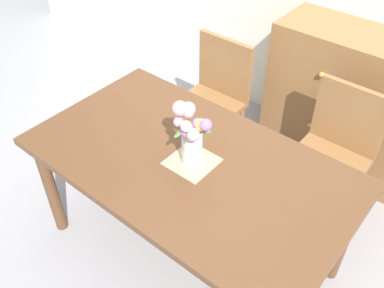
{
  "coord_description": "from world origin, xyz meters",
  "views": [
    {
      "loc": [
        1.0,
        -1.19,
        2.19
      ],
      "look_at": [
        0.02,
        -0.01,
        0.86
      ],
      "focal_mm": 39.83,
      "sensor_mm": 36.0,
      "label": 1
    }
  ],
  "objects_px": {
    "chair_right": "(335,149)",
    "dresser": "(371,112)",
    "dining_table": "(189,172)",
    "chair_left": "(214,94)",
    "flower_vase": "(190,132)"
  },
  "relations": [
    {
      "from": "chair_right",
      "to": "dresser",
      "type": "xyz_separation_m",
      "value": [
        0.02,
        0.52,
        -0.02
      ]
    },
    {
      "from": "dining_table",
      "to": "chair_left",
      "type": "relative_size",
      "value": 1.83
    },
    {
      "from": "dining_table",
      "to": "dresser",
      "type": "distance_m",
      "value": 1.42
    },
    {
      "from": "chair_left",
      "to": "flower_vase",
      "type": "bearing_deg",
      "value": 119.63
    },
    {
      "from": "chair_right",
      "to": "flower_vase",
      "type": "xyz_separation_m",
      "value": [
        -0.43,
        -0.82,
        0.41
      ]
    },
    {
      "from": "dresser",
      "to": "flower_vase",
      "type": "xyz_separation_m",
      "value": [
        -0.45,
        -1.34,
        0.43
      ]
    },
    {
      "from": "dining_table",
      "to": "dresser",
      "type": "height_order",
      "value": "dresser"
    },
    {
      "from": "flower_vase",
      "to": "chair_right",
      "type": "bearing_deg",
      "value": 62.1
    },
    {
      "from": "chair_right",
      "to": "dresser",
      "type": "distance_m",
      "value": 0.52
    },
    {
      "from": "chair_right",
      "to": "dresser",
      "type": "height_order",
      "value": "dresser"
    },
    {
      "from": "flower_vase",
      "to": "chair_left",
      "type": "bearing_deg",
      "value": 119.63
    },
    {
      "from": "chair_left",
      "to": "dresser",
      "type": "height_order",
      "value": "dresser"
    },
    {
      "from": "dresser",
      "to": "flower_vase",
      "type": "height_order",
      "value": "flower_vase"
    },
    {
      "from": "chair_left",
      "to": "chair_right",
      "type": "relative_size",
      "value": 1.0
    },
    {
      "from": "chair_left",
      "to": "flower_vase",
      "type": "xyz_separation_m",
      "value": [
        0.47,
        -0.82,
        0.41
      ]
    }
  ]
}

